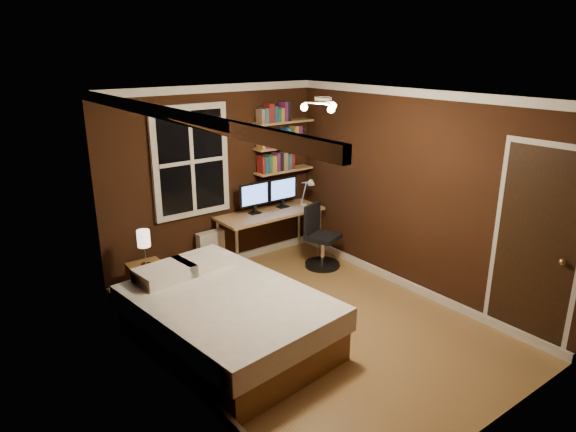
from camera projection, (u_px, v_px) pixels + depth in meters
floor at (312, 325)px, 5.72m from camera, size 4.20×4.20×0.00m
wall_back at (214, 180)px, 6.92m from camera, size 3.20×0.04×2.50m
wall_left at (171, 254)px, 4.41m from camera, size 0.04×4.20×2.50m
wall_right at (415, 194)px, 6.25m from camera, size 0.04×4.20×2.50m
ceiling at (316, 96)px, 4.94m from camera, size 3.20×4.20×0.02m
window at (191, 162)px, 6.60m from camera, size 1.06×0.06×1.46m
door at (535, 249)px, 5.14m from camera, size 0.03×0.82×2.05m
door_knob at (562, 262)px, 4.89m from camera, size 0.06×0.06×0.06m
ceiling_fixture at (323, 108)px, 4.90m from camera, size 0.44×0.44×0.18m
bookshelf_lower at (284, 170)px, 7.45m from camera, size 0.92×0.22×0.03m
books_row_lower at (284, 162)px, 7.41m from camera, size 0.54×0.16×0.23m
bookshelf_middle at (284, 146)px, 7.34m from camera, size 0.92×0.22×0.03m
books_row_middle at (284, 137)px, 7.30m from camera, size 0.66×0.16×0.23m
bookshelf_upper at (284, 122)px, 7.23m from camera, size 0.92×0.22×0.03m
books_row_upper at (284, 113)px, 7.19m from camera, size 0.48×0.16×0.23m
bed at (227, 319)px, 5.25m from camera, size 1.73×2.25×0.71m
nightstand at (148, 284)px, 6.17m from camera, size 0.40×0.40×0.49m
bedside_lamp at (144, 248)px, 6.02m from camera, size 0.15×0.15×0.44m
radiator at (211, 251)px, 7.05m from camera, size 0.38×0.13×0.57m
desk at (270, 216)px, 7.27m from camera, size 1.55×0.58×0.74m
monitor_left at (254, 198)px, 7.11m from camera, size 0.47×0.12×0.44m
monitor_right at (283, 193)px, 7.39m from camera, size 0.47×0.12×0.44m
desk_lamp at (307, 192)px, 7.44m from camera, size 0.14×0.32×0.44m
office_chair at (320, 244)px, 7.18m from camera, size 0.51×0.51×0.89m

